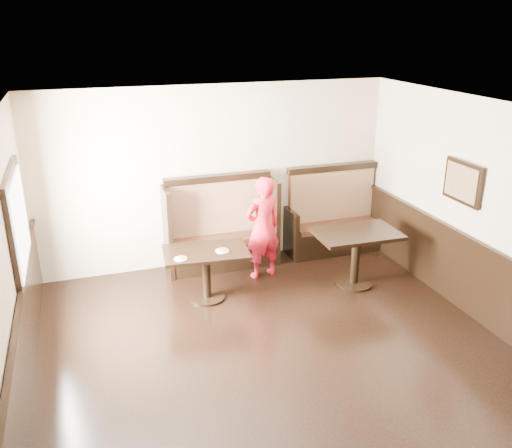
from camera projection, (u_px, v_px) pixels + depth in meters
name	position (u px, v px, depth m)	size (l,w,h in m)	color
ground	(302.00, 389.00, 5.75)	(7.00, 7.00, 0.00)	black
room_shell	(268.00, 326.00, 5.68)	(7.00, 7.00, 7.00)	#C9B292
booth_main	(221.00, 234.00, 8.49)	(1.75, 0.72, 1.45)	black
booth_neighbor	(333.00, 223.00, 9.08)	(1.65, 0.72, 1.45)	black
table_main	(206.00, 262.00, 7.42)	(1.21, 0.83, 0.73)	black
table_neighbor	(356.00, 245.00, 7.82)	(1.21, 0.80, 0.83)	black
child	(263.00, 228.00, 8.02)	(0.57, 0.38, 1.57)	red
pizza_plate_left	(181.00, 258.00, 7.10)	(0.17, 0.17, 0.03)	white
pizza_plate_right	(222.00, 250.00, 7.34)	(0.19, 0.19, 0.03)	white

